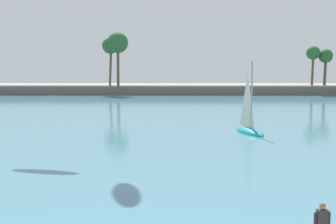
% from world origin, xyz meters
% --- Properties ---
extents(sea, '(220.00, 113.20, 0.06)m').
position_xyz_m(sea, '(0.00, 63.99, 0.03)').
color(sea, teal).
rests_on(sea, ground).
extents(palm_headland, '(103.71, 6.05, 12.24)m').
position_xyz_m(palm_headland, '(1.07, 80.66, 2.41)').
color(palm_headland, '#605B54').
rests_on(palm_headland, ground).
extents(sailboat_near_shore, '(2.67, 4.83, 6.71)m').
position_xyz_m(sailboat_near_shore, '(8.00, 31.73, 0.67)').
color(sailboat_near_shore, teal).
rests_on(sailboat_near_shore, sea).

